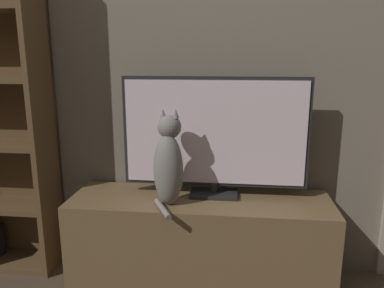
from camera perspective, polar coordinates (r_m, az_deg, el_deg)
wall_back at (r=2.13m, az=1.98°, el=14.70°), size 4.80×0.05×2.60m
tv_stand at (r=2.12m, az=1.19°, el=-14.66°), size 1.39×0.42×0.50m
tv at (r=1.97m, az=3.47°, el=1.35°), size 0.98×0.15×0.64m
cat at (r=1.88m, az=-3.58°, el=-2.91°), size 0.17×0.30×0.49m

